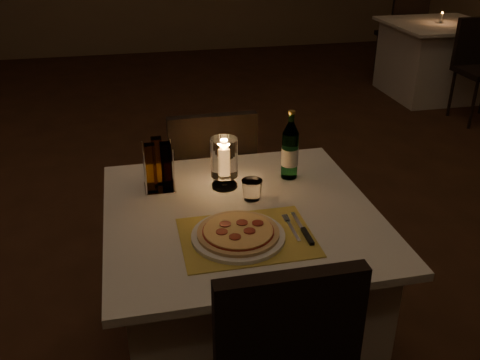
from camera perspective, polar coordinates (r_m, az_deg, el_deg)
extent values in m
cube|color=#412414|center=(2.99, -6.53, -9.18)|extent=(8.00, 10.00, 0.02)
cube|color=silver|center=(2.21, 0.11, -12.02)|extent=(0.88, 0.88, 0.71)
cube|color=silver|center=(1.99, 0.12, -3.72)|extent=(1.00, 1.00, 0.03)
cube|color=black|center=(1.54, 5.28, -16.28)|extent=(0.42, 0.05, 0.42)
cube|color=black|center=(2.81, -3.40, -0.28)|extent=(0.42, 0.42, 0.05)
cube|color=black|center=(2.55, -2.87, 2.48)|extent=(0.42, 0.05, 0.42)
cylinder|color=black|center=(3.10, -0.69, -2.53)|extent=(0.03, 0.03, 0.44)
cylinder|color=black|center=(3.06, -6.95, -3.17)|extent=(0.03, 0.03, 0.44)
cylinder|color=black|center=(2.82, 0.73, -5.84)|extent=(0.03, 0.03, 0.44)
cylinder|color=black|center=(2.77, -6.19, -6.62)|extent=(0.03, 0.03, 0.44)
cube|color=gold|center=(1.83, 0.73, -6.12)|extent=(0.45, 0.34, 0.00)
cylinder|color=white|center=(1.82, -0.19, -5.99)|extent=(0.32, 0.32, 0.01)
cylinder|color=#D8B77F|center=(1.82, -0.19, -5.64)|extent=(0.28, 0.28, 0.01)
cylinder|color=maroon|center=(1.81, -0.19, -5.44)|extent=(0.24, 0.24, 0.00)
cylinder|color=#EACC7F|center=(1.81, -0.19, -5.35)|extent=(0.24, 0.24, 0.00)
cylinder|color=maroon|center=(1.84, 1.90, -4.61)|extent=(0.04, 0.04, 0.00)
cylinder|color=maroon|center=(1.84, 0.22, -4.57)|extent=(0.04, 0.04, 0.00)
cylinder|color=maroon|center=(1.84, -1.59, -4.71)|extent=(0.04, 0.04, 0.00)
cylinder|color=maroon|center=(1.79, -1.95, -5.54)|extent=(0.04, 0.04, 0.00)
cylinder|color=maroon|center=(1.77, -0.54, -6.08)|extent=(0.04, 0.04, 0.00)
cylinder|color=maroon|center=(1.80, 1.02, -5.45)|extent=(0.04, 0.04, 0.00)
cube|color=silver|center=(1.87, 5.69, -5.40)|extent=(0.01, 0.14, 0.00)
cube|color=silver|center=(1.94, 4.93, -4.09)|extent=(0.02, 0.05, 0.00)
cube|color=black|center=(1.84, 7.21, -5.96)|extent=(0.02, 0.10, 0.01)
cube|color=silver|center=(1.93, 6.15, -4.36)|extent=(0.01, 0.12, 0.00)
cylinder|color=#61B573|center=(2.21, 5.33, 2.62)|extent=(0.07, 0.07, 0.20)
cylinder|color=#61B573|center=(2.15, 5.51, 6.60)|extent=(0.02, 0.02, 0.04)
cylinder|color=gold|center=(2.14, 5.54, 7.21)|extent=(0.03, 0.03, 0.01)
cylinder|color=silver|center=(2.21, 5.32, 2.51)|extent=(0.07, 0.07, 0.07)
cylinder|color=white|center=(2.16, -1.66, -0.59)|extent=(0.10, 0.10, 0.01)
cylinder|color=white|center=(2.15, -1.67, 0.03)|extent=(0.02, 0.02, 0.04)
cylinder|color=white|center=(2.10, -1.71, 2.43)|extent=(0.11, 0.11, 0.16)
cylinder|color=white|center=(2.11, -1.70, 2.05)|extent=(0.03, 0.03, 0.11)
ellipsoid|color=orange|center=(2.08, -1.73, 3.86)|extent=(0.02, 0.02, 0.03)
cube|color=white|center=(2.17, -8.53, -0.80)|extent=(0.12, 0.12, 0.01)
cylinder|color=white|center=(2.08, -10.08, 0.64)|extent=(0.01, 0.01, 0.18)
cylinder|color=white|center=(2.08, -7.07, 0.93)|extent=(0.01, 0.01, 0.18)
cylinder|color=white|center=(2.18, -10.25, 1.88)|extent=(0.01, 0.01, 0.18)
cylinder|color=white|center=(2.18, -7.37, 2.16)|extent=(0.01, 0.01, 0.18)
cube|color=#BF8C33|center=(2.10, -9.46, 1.24)|extent=(0.04, 0.04, 0.20)
cube|color=#3F1E14|center=(2.10, -7.83, 1.40)|extent=(0.04, 0.04, 0.20)
cube|color=#BF8C33|center=(2.15, -8.78, 1.99)|extent=(0.04, 0.04, 0.20)
cube|color=silver|center=(5.97, 20.02, 11.82)|extent=(0.88, 0.88, 0.71)
cube|color=silver|center=(5.89, 20.60, 15.28)|extent=(1.00, 1.00, 0.03)
cube|color=black|center=(5.40, 23.94, 13.39)|extent=(0.42, 0.05, 0.42)
cylinder|color=black|center=(5.14, 23.61, 7.36)|extent=(0.03, 0.03, 0.44)
cylinder|color=black|center=(5.40, 21.62, 8.60)|extent=(0.03, 0.03, 0.44)
cube|color=black|center=(6.62, 16.59, 14.60)|extent=(0.42, 0.42, 0.05)
cube|color=black|center=(6.42, 17.64, 16.21)|extent=(0.42, 0.05, 0.42)
cylinder|color=black|center=(6.89, 16.95, 12.95)|extent=(0.03, 0.03, 0.44)
cylinder|color=black|center=(6.74, 14.34, 12.97)|extent=(0.03, 0.03, 0.44)
cylinder|color=black|center=(6.61, 18.33, 12.19)|extent=(0.03, 0.03, 0.44)
cylinder|color=black|center=(6.45, 15.65, 12.21)|extent=(0.03, 0.03, 0.44)
cylinder|color=white|center=(5.88, 20.69, 15.84)|extent=(0.03, 0.03, 0.09)
ellipsoid|color=orange|center=(5.87, 20.78, 16.34)|extent=(0.01, 0.01, 0.02)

